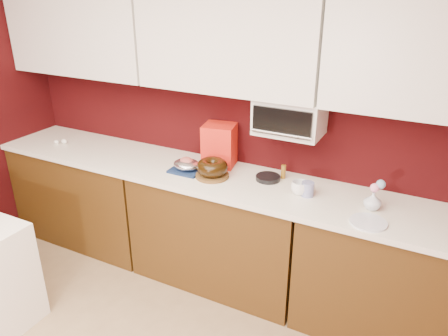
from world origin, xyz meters
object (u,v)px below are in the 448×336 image
pandoro_box (220,145)px  blue_jar (308,189)px  toaster_oven (290,116)px  foil_ham_nest (187,164)px  bundt_cake (212,167)px  flower_vase (373,200)px  coffee_mug (300,187)px

pandoro_box → blue_jar: size_ratio=3.29×
toaster_oven → foil_ham_nest: size_ratio=2.18×
bundt_cake → flower_vase: size_ratio=1.73×
toaster_oven → bundt_cake: size_ratio=1.98×
coffee_mug → bundt_cake: bearing=-177.4°
foil_ham_nest → coffee_mug: bearing=1.6°
blue_jar → flower_vase: 0.42m
bundt_cake → blue_jar: bundt_cake is taller
bundt_cake → coffee_mug: bearing=2.6°
blue_jar → flower_vase: bearing=1.4°
bundt_cake → pandoro_box: pandoro_box is taller
toaster_oven → flower_vase: 0.77m
foil_ham_nest → flower_vase: 1.34m
coffee_mug → blue_jar: (0.06, 0.00, -0.01)m
flower_vase → pandoro_box: bearing=170.8°
toaster_oven → coffee_mug: toaster_oven is taller
toaster_oven → flower_vase: bearing=-14.7°
toaster_oven → coffee_mug: (0.16, -0.18, -0.42)m
foil_ham_nest → flower_vase: (1.34, 0.04, 0.01)m
coffee_mug → flower_vase: flower_vase is taller
bundt_cake → foil_ham_nest: 0.22m
flower_vase → blue_jar: bearing=-178.6°
coffee_mug → foil_ham_nest: bearing=-178.4°
toaster_oven → coffee_mug: 0.48m
coffee_mug → flower_vase: bearing=1.5°
blue_jar → flower_vase: flower_vase is taller
toaster_oven → blue_jar: toaster_oven is taller
coffee_mug → flower_vase: (0.47, 0.01, 0.01)m
coffee_mug → blue_jar: 0.06m
toaster_oven → foil_ham_nest: bearing=-164.2°
foil_ham_nest → pandoro_box: size_ratio=0.64×
pandoro_box → flower_vase: pandoro_box is taller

